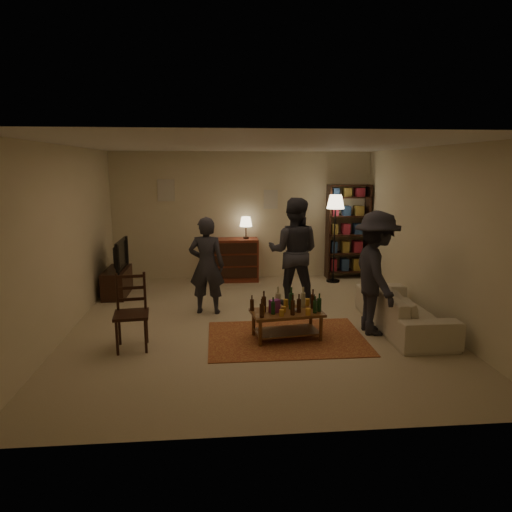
{
  "coord_description": "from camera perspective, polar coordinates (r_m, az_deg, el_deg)",
  "views": [
    {
      "loc": [
        -0.57,
        -6.73,
        2.41
      ],
      "look_at": [
        0.03,
        0.1,
        1.05
      ],
      "focal_mm": 32.0,
      "sensor_mm": 36.0,
      "label": 1
    }
  ],
  "objects": [
    {
      "name": "person_right",
      "position": [
        7.93,
        4.74,
        0.52
      ],
      "size": [
        1.07,
        0.94,
        1.88
      ],
      "primitive_type": "imported",
      "rotation": [
        0.0,
        0.0,
        2.86
      ],
      "color": "#2A2B33",
      "rests_on": "ground"
    },
    {
      "name": "room_shell",
      "position": [
        9.72,
        -5.54,
        7.68
      ],
      "size": [
        6.0,
        6.0,
        6.0
      ],
      "color": "beige",
      "rests_on": "ground"
    },
    {
      "name": "floor_lamp",
      "position": [
        9.53,
        9.9,
        5.93
      ],
      "size": [
        0.36,
        0.36,
        1.82
      ],
      "color": "black",
      "rests_on": "ground"
    },
    {
      "name": "bookshelf",
      "position": [
        10.01,
        11.37,
        3.13
      ],
      "size": [
        0.9,
        0.34,
        2.02
      ],
      "color": "black",
      "rests_on": "ground"
    },
    {
      "name": "person_left",
      "position": [
        7.5,
        -6.18,
        -1.19
      ],
      "size": [
        0.64,
        0.47,
        1.6
      ],
      "primitive_type": "imported",
      "rotation": [
        0.0,
        0.0,
        2.99
      ],
      "color": "#27272E",
      "rests_on": "ground"
    },
    {
      "name": "rug",
      "position": [
        6.58,
        3.83,
        -10.2
      ],
      "size": [
        2.2,
        1.5,
        0.01
      ],
      "primitive_type": "cube",
      "color": "maroon",
      "rests_on": "ground"
    },
    {
      "name": "dining_chair",
      "position": [
        6.32,
        -15.32,
        -6.35
      ],
      "size": [
        0.49,
        0.49,
        1.03
      ],
      "rotation": [
        0.0,
        0.0,
        0.11
      ],
      "color": "black",
      "rests_on": "ground"
    },
    {
      "name": "coffee_table",
      "position": [
        6.45,
        3.87,
        -7.13
      ],
      "size": [
        1.05,
        0.66,
        0.74
      ],
      "rotation": [
        0.0,
        0.0,
        0.13
      ],
      "color": "brown",
      "rests_on": "ground"
    },
    {
      "name": "floor",
      "position": [
        7.17,
        -0.17,
        -8.39
      ],
      "size": [
        6.0,
        6.0,
        0.0
      ],
      "primitive_type": "plane",
      "color": "#C6B793",
      "rests_on": "ground"
    },
    {
      "name": "person_by_sofa",
      "position": [
        6.76,
        14.76,
        -2.09
      ],
      "size": [
        0.69,
        1.17,
        1.79
      ],
      "primitive_type": "imported",
      "rotation": [
        0.0,
        0.0,
        1.54
      ],
      "color": "#24242B",
      "rests_on": "ground"
    },
    {
      "name": "dresser",
      "position": [
        9.64,
        -2.68,
        -0.33
      ],
      "size": [
        1.0,
        0.5,
        1.36
      ],
      "color": "maroon",
      "rests_on": "ground"
    },
    {
      "name": "sofa",
      "position": [
        7.22,
        17.9,
        -6.26
      ],
      "size": [
        0.81,
        2.08,
        0.61
      ],
      "primitive_type": "imported",
      "rotation": [
        0.0,
        0.0,
        1.57
      ],
      "color": "beige",
      "rests_on": "ground"
    },
    {
      "name": "tv_stand",
      "position": [
        8.96,
        -16.98,
        -2.31
      ],
      "size": [
        0.4,
        1.0,
        1.06
      ],
      "color": "black",
      "rests_on": "ground"
    }
  ]
}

